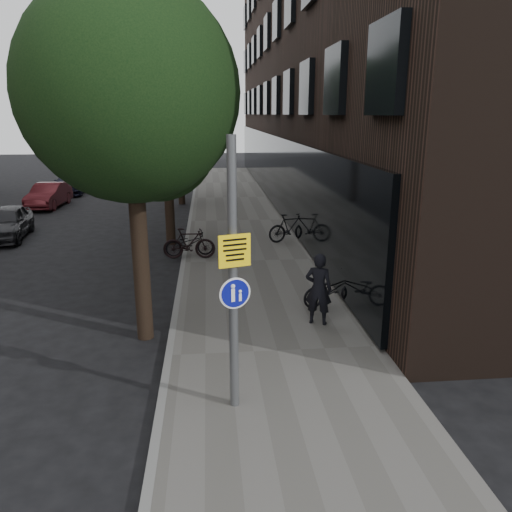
{
  "coord_description": "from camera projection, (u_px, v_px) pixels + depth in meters",
  "views": [
    {
      "loc": [
        -1.1,
        -6.06,
        4.88
      ],
      "look_at": [
        -0.14,
        3.98,
        2.0
      ],
      "focal_mm": 35.0,
      "sensor_mm": 36.0,
      "label": 1
    }
  ],
  "objects": [
    {
      "name": "ground",
      "position": [
        292.0,
        463.0,
        7.24
      ],
      "size": [
        120.0,
        120.0,
        0.0
      ],
      "primitive_type": "plane",
      "color": "black",
      "rests_on": "ground"
    },
    {
      "name": "sidewalk",
      "position": [
        250.0,
        262.0,
        16.82
      ],
      "size": [
        4.5,
        60.0,
        0.12
      ],
      "primitive_type": "cube",
      "color": "#5D5A56",
      "rests_on": "ground"
    },
    {
      "name": "curb_edge",
      "position": [
        183.0,
        264.0,
        16.61
      ],
      "size": [
        0.15,
        60.0,
        0.13
      ],
      "primitive_type": "cube",
      "color": "slate",
      "rests_on": "ground"
    },
    {
      "name": "building_right_dark_brick",
      "position": [
        385.0,
        34.0,
        26.61
      ],
      "size": [
        12.0,
        40.0,
        18.0
      ],
      "primitive_type": "cube",
      "color": "black",
      "rests_on": "ground"
    },
    {
      "name": "street_tree_near",
      "position": [
        135.0,
        102.0,
        10.05
      ],
      "size": [
        4.4,
        4.4,
        7.5
      ],
      "color": "black",
      "rests_on": "ground"
    },
    {
      "name": "street_tree_mid",
      "position": [
        167.0,
        107.0,
        18.18
      ],
      "size": [
        5.0,
        5.0,
        7.8
      ],
      "color": "black",
      "rests_on": "ground"
    },
    {
      "name": "street_tree_far",
      "position": [
        180.0,
        109.0,
        26.8
      ],
      "size": [
        5.0,
        5.0,
        7.8
      ],
      "color": "black",
      "rests_on": "ground"
    },
    {
      "name": "signpost",
      "position": [
        233.0,
        278.0,
        7.87
      ],
      "size": [
        0.5,
        0.18,
        4.47
      ],
      "rotation": [
        0.0,
        0.0,
        0.29
      ],
      "color": "#595B5E",
      "rests_on": "sidewalk"
    },
    {
      "name": "pedestrian",
      "position": [
        318.0,
        289.0,
        11.54
      ],
      "size": [
        0.73,
        0.61,
        1.71
      ],
      "primitive_type": "imported",
      "rotation": [
        0.0,
        0.0,
        2.77
      ],
      "color": "black",
      "rests_on": "sidewalk"
    },
    {
      "name": "parked_bike_facade_near",
      "position": [
        332.0,
        289.0,
        12.78
      ],
      "size": [
        1.77,
        1.06,
        0.88
      ],
      "primitive_type": "imported",
      "rotation": [
        0.0,
        0.0,
        1.88
      ],
      "color": "black",
      "rests_on": "sidewalk"
    },
    {
      "name": "parked_bike_facade_far",
      "position": [
        290.0,
        228.0,
        19.18
      ],
      "size": [
        1.88,
        1.04,
        1.09
      ],
      "primitive_type": "imported",
      "rotation": [
        0.0,
        0.0,
        1.88
      ],
      "color": "black",
      "rests_on": "sidewalk"
    },
    {
      "name": "parked_bike_curb_near",
      "position": [
        190.0,
        243.0,
        17.27
      ],
      "size": [
        1.71,
        0.76,
        0.87
      ],
      "primitive_type": "imported",
      "rotation": [
        0.0,
        0.0,
        1.68
      ],
      "color": "black",
      "rests_on": "sidewalk"
    },
    {
      "name": "parked_bike_curb_far",
      "position": [
        189.0,
        243.0,
        16.9
      ],
      "size": [
        1.78,
        0.57,
        1.06
      ],
      "primitive_type": "imported",
      "rotation": [
        0.0,
        0.0,
        1.53
      ],
      "color": "black",
      "rests_on": "sidewalk"
    },
    {
      "name": "parked_car_near",
      "position": [
        6.0,
        223.0,
        20.07
      ],
      "size": [
        2.02,
        4.07,
        1.33
      ],
      "primitive_type": "imported",
      "rotation": [
        0.0,
        0.0,
        0.12
      ],
      "color": "black",
      "rests_on": "ground"
    },
    {
      "name": "parked_car_mid",
      "position": [
        49.0,
        195.0,
        26.89
      ],
      "size": [
        1.59,
        4.01,
        1.3
      ],
      "primitive_type": "imported",
      "rotation": [
        0.0,
        0.0,
        -0.05
      ],
      "color": "#52171D",
      "rests_on": "ground"
    },
    {
      "name": "parked_car_far",
      "position": [
        71.0,
        183.0,
        31.72
      ],
      "size": [
        2.23,
        4.58,
        1.28
      ],
      "primitive_type": "imported",
      "rotation": [
        0.0,
        0.0,
        0.1
      ],
      "color": "black",
      "rests_on": "ground"
    }
  ]
}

